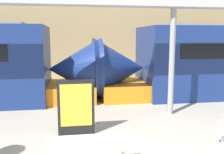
{
  "coord_description": "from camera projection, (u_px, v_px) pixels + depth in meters",
  "views": [
    {
      "loc": [
        -1.31,
        -3.92,
        2.6
      ],
      "look_at": [
        -0.11,
        3.69,
        1.4
      ],
      "focal_mm": 40.0,
      "sensor_mm": 36.0,
      "label": 1
    }
  ],
  "objects": [
    {
      "name": "bench_near",
      "position": [
        91.0,
        147.0,
        4.9
      ],
      "size": [
        1.67,
        0.47,
        0.79
      ],
      "rotation": [
        0.0,
        0.0,
        -0.02
      ],
      "color": "silver",
      "rests_on": "ground_plane"
    },
    {
      "name": "canopy_beam",
      "position": [
        174.0,
        3.0,
        8.11
      ],
      "size": [
        28.0,
        0.6,
        0.28
      ],
      "primitive_type": "cube",
      "color": "#B7B7BC",
      "rests_on": "support_column_near"
    },
    {
      "name": "station_wall",
      "position": [
        93.0,
        40.0,
        16.02
      ],
      "size": [
        56.0,
        0.2,
        5.0
      ],
      "primitive_type": "cube",
      "color": "tan",
      "rests_on": "ground_plane"
    },
    {
      "name": "support_column_near",
      "position": [
        172.0,
        62.0,
        8.41
      ],
      "size": [
        0.19,
        0.19,
        3.59
      ],
      "primitive_type": "cylinder",
      "color": "gray",
      "rests_on": "ground_plane"
    },
    {
      "name": "poster_board",
      "position": [
        76.0,
        107.0,
        6.69
      ],
      "size": [
        0.98,
        0.07,
        1.51
      ],
      "color": "black",
      "rests_on": "ground_plane"
    }
  ]
}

